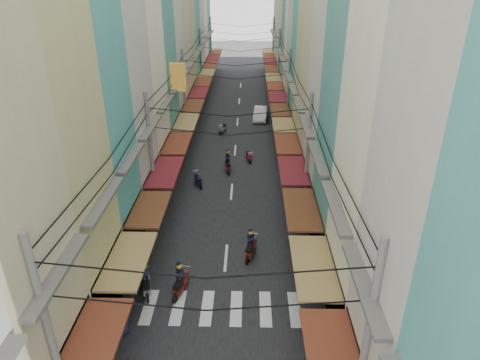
# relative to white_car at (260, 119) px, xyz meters

# --- Properties ---
(ground) EXTENTS (160.00, 160.00, 0.00)m
(ground) POSITION_rel_white_car_xyz_m (-2.46, -22.93, 0.00)
(ground) COLOR #61615C
(ground) RESTS_ON ground
(road) EXTENTS (10.00, 80.00, 0.02)m
(road) POSITION_rel_white_car_xyz_m (-2.46, -2.93, 0.01)
(road) COLOR black
(road) RESTS_ON ground
(sidewalk_left) EXTENTS (3.00, 80.00, 0.06)m
(sidewalk_left) POSITION_rel_white_car_xyz_m (-8.96, -2.93, 0.03)
(sidewalk_left) COLOR slate
(sidewalk_left) RESTS_ON ground
(sidewalk_right) EXTENTS (3.00, 80.00, 0.06)m
(sidewalk_right) POSITION_rel_white_car_xyz_m (4.04, -2.93, 0.03)
(sidewalk_right) COLOR slate
(sidewalk_right) RESTS_ON ground
(crosswalk) EXTENTS (7.55, 2.40, 0.01)m
(crosswalk) POSITION_rel_white_car_xyz_m (-2.46, -28.93, 0.03)
(crosswalk) COLOR silver
(crosswalk) RESTS_ON ground
(building_row_left) EXTENTS (7.80, 67.67, 23.70)m
(building_row_left) POSITION_rel_white_car_xyz_m (-10.38, -6.36, 9.78)
(building_row_left) COLOR beige
(building_row_left) RESTS_ON ground
(building_row_right) EXTENTS (7.80, 68.98, 22.59)m
(building_row_right) POSITION_rel_white_car_xyz_m (5.46, -6.48, 9.41)
(building_row_right) COLOR teal
(building_row_right) RESTS_ON ground
(utility_poles) EXTENTS (10.20, 66.13, 8.20)m
(utility_poles) POSITION_rel_white_car_xyz_m (-2.46, -7.91, 6.59)
(utility_poles) COLOR slate
(utility_poles) RESTS_ON ground
(white_car) EXTENTS (4.75, 2.20, 1.63)m
(white_car) POSITION_rel_white_car_xyz_m (0.00, 0.00, 0.00)
(white_car) COLOR silver
(white_car) RESTS_ON ground
(bicycle) EXTENTS (1.62, 1.13, 1.04)m
(bicycle) POSITION_rel_white_car_xyz_m (3.49, -23.52, 0.00)
(bicycle) COLOR black
(bicycle) RESTS_ON ground
(moving_scooters) EXTENTS (5.71, 25.36, 1.89)m
(moving_scooters) POSITION_rel_white_car_xyz_m (-3.62, -20.45, 0.54)
(moving_scooters) COLOR black
(moving_scooters) RESTS_ON ground
(parked_scooters) EXTENTS (12.79, 12.01, 0.98)m
(parked_scooters) POSITION_rel_white_car_xyz_m (1.24, -26.81, 0.47)
(parked_scooters) COLOR black
(parked_scooters) RESTS_ON ground
(pedestrians) EXTENTS (11.91, 24.40, 2.18)m
(pedestrians) POSITION_rel_white_car_xyz_m (-7.37, -21.48, 1.03)
(pedestrians) COLOR #2B212C
(pedestrians) RESTS_ON ground
(market_umbrella) EXTENTS (2.53, 2.53, 2.67)m
(market_umbrella) POSITION_rel_white_car_xyz_m (3.84, -25.35, 2.35)
(market_umbrella) COLOR #B2B2B7
(market_umbrella) RESTS_ON ground
(traffic_sign) EXTENTS (0.10, 0.58, 2.62)m
(traffic_sign) POSITION_rel_white_car_xyz_m (2.32, -27.38, 1.88)
(traffic_sign) COLOR slate
(traffic_sign) RESTS_ON ground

